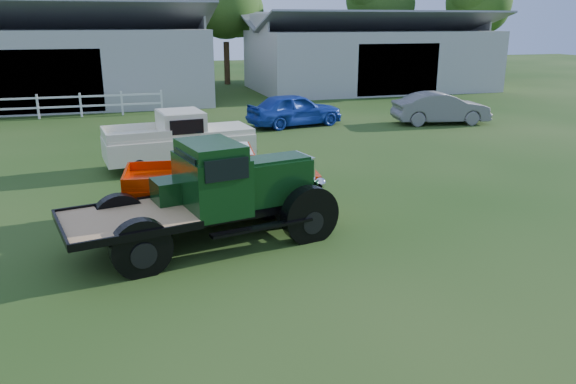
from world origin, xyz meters
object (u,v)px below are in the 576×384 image
object	(u,v)px
vintage_flatbed	(207,194)
misc_car_blue	(295,110)
misc_car_grey	(441,108)
red_pickup	(222,183)
white_pickup	(179,140)

from	to	relation	value
vintage_flatbed	misc_car_blue	bearing A→B (deg)	53.24
misc_car_blue	misc_car_grey	distance (m)	6.90
red_pickup	misc_car_grey	xyz separation A→B (m)	(12.25, 10.09, -0.14)
white_pickup	vintage_flatbed	bearing A→B (deg)	-97.79
red_pickup	white_pickup	world-z (taller)	white_pickup
red_pickup	misc_car_blue	world-z (taller)	red_pickup
misc_car_grey	vintage_flatbed	bearing A→B (deg)	142.05
vintage_flatbed	red_pickup	bearing A→B (deg)	57.74
misc_car_grey	white_pickup	bearing A→B (deg)	120.00
vintage_flatbed	white_pickup	xyz separation A→B (m)	(0.17, 7.03, -0.21)
red_pickup	white_pickup	xyz separation A→B (m)	(-0.44, 5.39, 0.04)
vintage_flatbed	misc_car_blue	distance (m)	14.51
white_pickup	misc_car_blue	size ratio (longest dim) A/B	1.12
white_pickup	misc_car_grey	size ratio (longest dim) A/B	1.12
white_pickup	misc_car_blue	distance (m)	8.54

